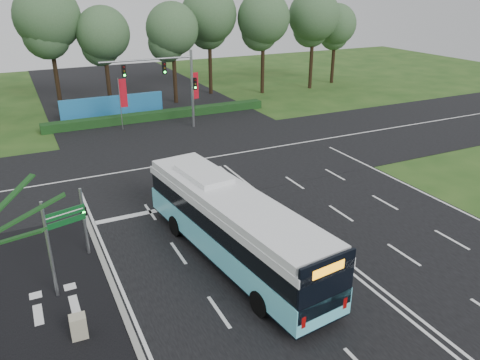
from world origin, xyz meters
TOP-DOWN VIEW (x-y plane):
  - ground at (0.00, 0.00)m, footprint 120.00×120.00m
  - road_main at (0.00, 0.00)m, footprint 20.00×120.00m
  - road_cross at (0.00, 12.00)m, footprint 120.00×14.00m
  - bike_path at (-12.50, -3.00)m, footprint 5.00×18.00m
  - kerb_strip at (-10.10, -3.00)m, footprint 0.25×18.00m
  - city_bus at (-4.40, -1.66)m, footprint 4.19×13.08m
  - pedestrian_signal at (-10.57, 1.87)m, footprint 0.29×0.42m
  - street_sign at (-12.00, -0.90)m, footprint 1.69×0.55m
  - utility_cabinet at (-11.88, -4.04)m, footprint 0.62×0.53m
  - banner_flag_left at (-3.92, 22.37)m, footprint 0.70×0.09m
  - banner_flag_mid at (3.12, 22.76)m, footprint 0.66×0.26m
  - traffic_light_gantry at (0.21, 20.50)m, footprint 8.41×0.28m
  - hedge at (0.00, 24.50)m, footprint 22.00×1.20m
  - blue_hoarding at (-4.00, 27.00)m, footprint 10.00×0.30m
  - eucalyptus_row at (1.93, 31.59)m, footprint 53.15×9.49m

SIDE VIEW (x-z plane):
  - ground at x=0.00m, z-range 0.00..0.00m
  - road_main at x=0.00m, z-range 0.00..0.04m
  - road_cross at x=0.00m, z-range 0.00..0.05m
  - bike_path at x=-12.50m, z-range 0.00..0.06m
  - kerb_strip at x=-10.10m, z-range 0.00..0.12m
  - hedge at x=0.00m, z-range 0.00..0.80m
  - utility_cabinet at x=-11.88m, z-range 0.00..0.99m
  - blue_hoarding at x=-4.00m, z-range 0.00..2.20m
  - city_bus at x=-4.40m, z-range 0.01..3.70m
  - pedestrian_signal at x=-10.57m, z-range 0.16..3.70m
  - street_sign at x=-12.00m, z-range 0.55..5.02m
  - banner_flag_mid at x=3.12m, z-range 0.71..5.38m
  - banner_flag_left at x=-3.92m, z-range 0.71..5.44m
  - traffic_light_gantry at x=0.21m, z-range 1.16..8.16m
  - eucalyptus_row at x=1.93m, z-range 2.30..14.87m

